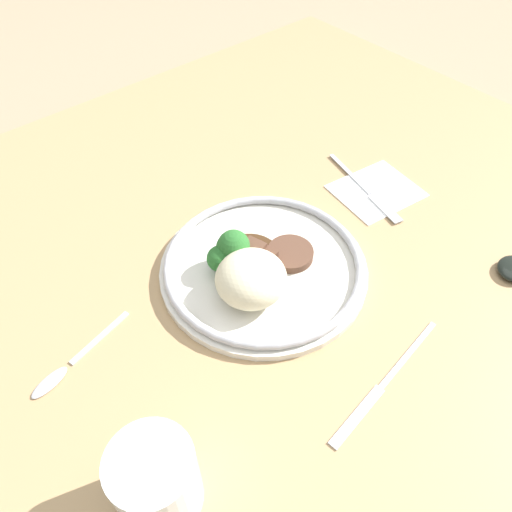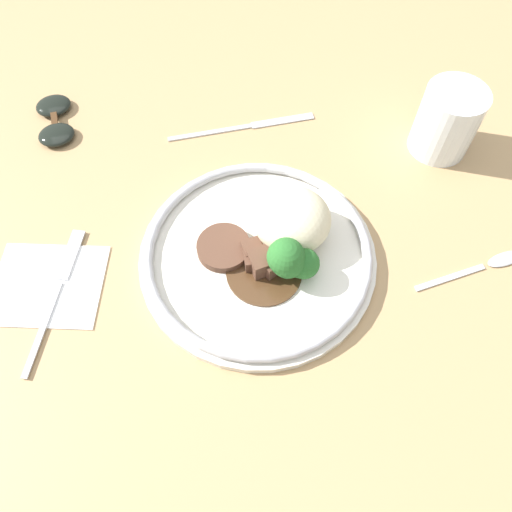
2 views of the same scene
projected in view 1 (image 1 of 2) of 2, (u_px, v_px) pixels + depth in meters
ground_plane at (287, 301)px, 0.70m from camera, size 8.00×8.00×0.00m
dining_table at (288, 294)px, 0.69m from camera, size 1.31×1.23×0.03m
napkin at (376, 191)px, 0.81m from camera, size 0.14×0.13×0.00m
plate at (258, 266)px, 0.68m from camera, size 0.29×0.29×0.07m
juice_glass at (157, 482)px, 0.47m from camera, size 0.08×0.08×0.09m
fork at (370, 193)px, 0.81m from camera, size 0.06×0.19×0.00m
knife at (383, 384)px, 0.58m from camera, size 0.21×0.03×0.00m
spoon at (63, 371)px, 0.59m from camera, size 0.15×0.05×0.01m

